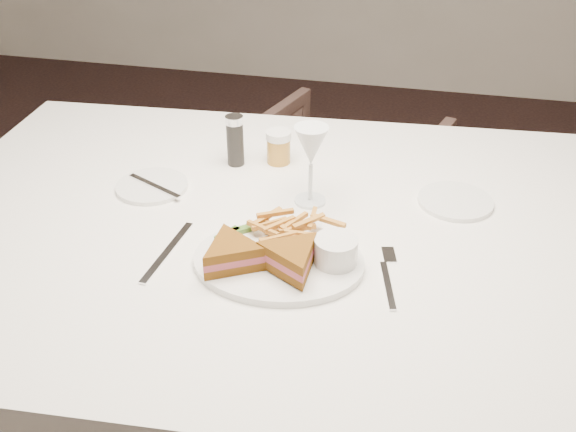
% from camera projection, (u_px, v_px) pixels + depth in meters
% --- Properties ---
extents(ground, '(5.00, 5.00, 0.00)m').
position_uv_depth(ground, '(218.00, 364.00, 2.01)').
color(ground, black).
rests_on(ground, ground).
extents(table, '(1.68, 1.19, 0.75)m').
position_uv_depth(table, '(293.00, 356.00, 1.51)').
color(table, white).
rests_on(table, ground).
extents(chair_far, '(0.76, 0.73, 0.64)m').
position_uv_depth(chair_far, '(337.00, 194.00, 2.27)').
color(chair_far, '#4C352E').
rests_on(chair_far, ground).
extents(table_setting, '(0.82, 0.61, 0.18)m').
position_uv_depth(table_setting, '(285.00, 222.00, 1.25)').
color(table_setting, white).
rests_on(table_setting, table).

